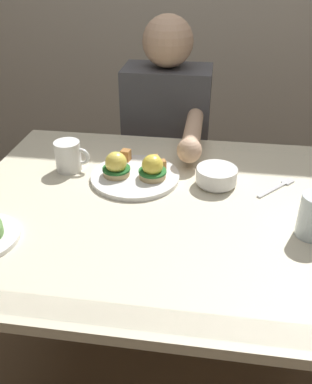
{
  "coord_description": "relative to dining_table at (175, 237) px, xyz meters",
  "views": [
    {
      "loc": [
        0.08,
        -0.94,
        1.36
      ],
      "look_at": [
        -0.06,
        0.0,
        0.78
      ],
      "focal_mm": 38.51,
      "sensor_mm": 36.0,
      "label": 1
    }
  ],
  "objects": [
    {
      "name": "eggs_benedict_plate",
      "position": [
        -0.14,
        0.13,
        0.13
      ],
      "size": [
        0.27,
        0.27,
        0.09
      ],
      "color": "white",
      "rests_on": "dining_table"
    },
    {
      "name": "coffee_mug",
      "position": [
        -0.35,
        0.16,
        0.16
      ],
      "size": [
        0.11,
        0.08,
        0.09
      ],
      "color": "white",
      "rests_on": "dining_table"
    },
    {
      "name": "ground_plane",
      "position": [
        0.0,
        0.0,
        -0.63
      ],
      "size": [
        6.0,
        6.0,
        0.0
      ],
      "primitive_type": "plane",
      "color": "brown"
    },
    {
      "name": "dining_table",
      "position": [
        0.0,
        0.0,
        0.0
      ],
      "size": [
        1.2,
        0.9,
        0.74
      ],
      "color": "beige",
      "rests_on": "ground_plane"
    },
    {
      "name": "fruit_bowl",
      "position": [
        0.1,
        0.13,
        0.14
      ],
      "size": [
        0.12,
        0.12,
        0.05
      ],
      "color": "white",
      "rests_on": "dining_table"
    },
    {
      "name": "diner_person",
      "position": [
        -0.1,
        0.6,
        0.02
      ],
      "size": [
        0.34,
        0.54,
        1.14
      ],
      "color": "#33333D",
      "rests_on": "ground_plane"
    },
    {
      "name": "fork",
      "position": [
        0.28,
        0.14,
        0.11
      ],
      "size": [
        0.12,
        0.13,
        0.0
      ],
      "color": "silver",
      "rests_on": "dining_table"
    }
  ]
}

